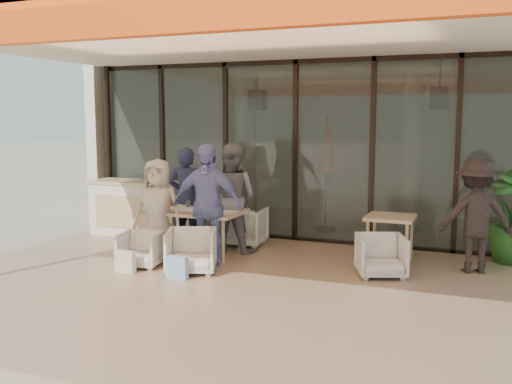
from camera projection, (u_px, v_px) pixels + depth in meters
ground at (223, 286)px, 7.49m from camera, size 70.00×70.00×0.00m
terrace_floor at (223, 286)px, 7.49m from camera, size 8.00×6.00×0.01m
terrace_structure at (212, 30)px, 6.83m from camera, size 8.00×6.00×3.40m
glass_storefront at (295, 152)px, 10.04m from camera, size 8.08×0.10×3.20m
interior_block at (330, 116)px, 12.08m from camera, size 9.05×3.62×3.52m
host_counter at (139, 208)px, 10.58m from camera, size 1.85×0.65×1.04m
dining_table at (196, 213)px, 9.08m from camera, size 1.50×0.90×0.93m
chair_far_left at (201, 222)px, 10.14m from camera, size 0.90×0.87×0.72m
chair_far_right at (244, 225)px, 9.83m from camera, size 0.77×0.73×0.73m
chair_near_left at (141, 248)px, 8.41m from camera, size 0.67×0.64×0.59m
chair_near_right at (191, 249)px, 8.09m from camera, size 0.87×0.85×0.70m
diner_navy at (186, 198)px, 9.62m from camera, size 0.70×0.54×1.72m
diner_grey at (232, 198)px, 9.30m from camera, size 0.89×0.71×1.79m
diner_cream at (158, 210)px, 8.80m from camera, size 0.85×0.63×1.58m
diner_periwinkle at (207, 205)px, 8.47m from camera, size 1.11×0.56×1.83m
tote_bag_cream at (125, 263)px, 8.05m from camera, size 0.30×0.10×0.34m
tote_bag_blue at (177, 268)px, 7.74m from camera, size 0.30×0.10×0.34m
side_table at (390, 223)px, 8.55m from camera, size 0.70×0.70×0.74m
side_chair at (381, 254)px, 7.90m from camera, size 0.81×0.79×0.66m
standing_woman at (475, 216)px, 8.03m from camera, size 1.20×0.90×1.64m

